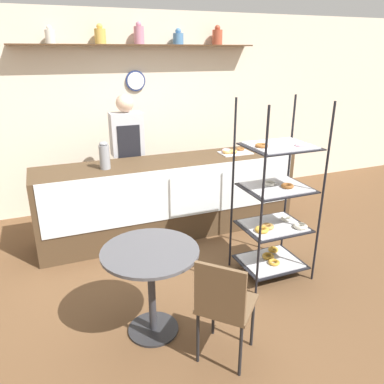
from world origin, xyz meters
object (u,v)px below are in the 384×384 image
person_worker (128,155)px  coffee_carafe (104,156)px  donut_tray_counter (232,152)px  pastry_rack (275,207)px  cafe_table (151,271)px  cafe_chair (224,302)px

person_worker → coffee_carafe: size_ratio=5.48×
person_worker → donut_tray_counter: (1.25, -0.49, 0.04)m
pastry_rack → cafe_table: size_ratio=2.35×
cafe_table → donut_tray_counter: size_ratio=1.90×
cafe_chair → donut_tray_counter: (1.20, 2.19, 0.44)m
cafe_table → coffee_carafe: (-0.04, 1.62, 0.52)m
donut_tray_counter → coffee_carafe: bearing=-177.7°
pastry_rack → cafe_chair: (-1.00, -0.89, -0.21)m
cafe_chair → pastry_rack: bearing=-92.9°
cafe_chair → coffee_carafe: bearing=-33.2°
pastry_rack → person_worker: 2.08m
person_worker → cafe_table: person_worker is taller
pastry_rack → coffee_carafe: size_ratio=5.78×
pastry_rack → cafe_table: bearing=-164.6°
donut_tray_counter → person_worker: bearing=158.5°
pastry_rack → donut_tray_counter: (0.20, 1.30, 0.23)m
pastry_rack → coffee_carafe: (-1.43, 1.24, 0.36)m
cafe_table → cafe_chair: 0.64m
coffee_carafe → pastry_rack: bearing=-40.9°
coffee_carafe → donut_tray_counter: 1.63m
cafe_chair → donut_tray_counter: bearing=-73.3°
person_worker → coffee_carafe: person_worker is taller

